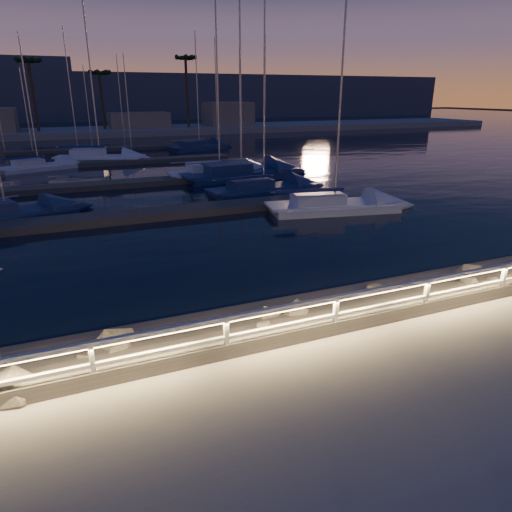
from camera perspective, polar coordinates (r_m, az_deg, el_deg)
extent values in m
plane|color=gray|center=(11.90, 5.62, -10.37)|extent=(400.00, 400.00, 0.00)
cube|color=gray|center=(10.20, 12.50, -17.17)|extent=(240.00, 5.00, 0.20)
cube|color=slate|center=(13.22, 2.49, -8.53)|extent=(240.00, 3.45, 1.29)
plane|color=black|center=(89.40, -20.02, 14.30)|extent=(320.00, 320.00, 0.00)
plane|color=black|center=(12.55, 5.43, -15.12)|extent=(400.00, 400.00, 0.00)
cube|color=white|center=(10.53, -19.73, -12.71)|extent=(0.11, 0.11, 1.00)
cube|color=white|center=(10.95, -3.72, -10.15)|extent=(0.11, 0.11, 1.00)
cube|color=white|center=(12.13, 9.90, -7.30)|extent=(0.11, 0.11, 1.00)
cube|color=white|center=(13.86, 20.50, -4.78)|extent=(0.11, 0.11, 1.00)
cube|color=white|center=(15.97, 28.47, -2.75)|extent=(0.11, 0.11, 1.00)
cube|color=white|center=(11.44, 5.78, -6.02)|extent=(44.00, 0.12, 0.12)
cube|color=white|center=(11.66, 5.70, -8.24)|extent=(44.00, 0.09, 0.09)
cube|color=#FFCA72|center=(11.46, 5.82, -6.42)|extent=(44.00, 0.04, 0.03)
sphere|color=slate|center=(12.35, -25.40, -12.48)|extent=(0.78, 0.78, 0.78)
sphere|color=slate|center=(14.95, 14.30, -5.46)|extent=(0.91, 0.91, 0.91)
cube|color=#5A534A|center=(26.30, -11.05, 5.32)|extent=(22.00, 2.00, 0.40)
cube|color=#5A534A|center=(35.94, -14.46, 8.87)|extent=(22.00, 2.00, 0.40)
cube|color=#5A534A|center=(47.71, -16.75, 11.19)|extent=(22.00, 2.00, 0.40)
cube|color=#5A534A|center=(59.57, -18.15, 12.58)|extent=(22.00, 2.00, 0.40)
cube|color=gray|center=(83.40, -19.78, 14.30)|extent=(160.00, 14.00, 1.20)
cube|color=gray|center=(85.15, -14.39, 15.92)|extent=(10.00, 6.00, 3.00)
cube|color=gray|center=(88.03, -3.55, 17.09)|extent=(8.00, 7.00, 4.60)
cylinder|color=#4D3B24|center=(81.08, -26.07, 17.56)|extent=(0.44, 0.44, 10.50)
cylinder|color=#4D3B24|center=(82.33, -18.71, 17.94)|extent=(0.44, 0.44, 9.00)
cylinder|color=#4D3B24|center=(83.70, -8.62, 19.57)|extent=(0.44, 0.44, 11.50)
cube|color=#3A445B|center=(139.13, -21.64, 17.54)|extent=(220.00, 30.00, 14.00)
cube|color=white|center=(27.27, 9.72, 5.81)|extent=(7.70, 3.78, 0.53)
cube|color=white|center=(27.19, 9.76, 6.50)|extent=(8.23, 3.54, 0.14)
cube|color=white|center=(26.76, 7.75, 7.14)|extent=(3.16, 2.34, 0.63)
cylinder|color=#ABABB0|center=(26.52, 10.61, 20.28)|extent=(0.12, 0.12, 12.79)
cylinder|color=#ABABB0|center=(26.50, 6.74, 8.12)|extent=(4.54, 0.93, 0.08)
cube|color=navy|center=(31.91, 0.96, 8.08)|extent=(7.48, 3.03, 0.49)
cube|color=navy|center=(31.85, 0.96, 8.63)|extent=(8.06, 2.71, 0.13)
cube|color=navy|center=(31.33, -0.69, 9.03)|extent=(2.98, 2.05, 0.58)
cylinder|color=#ABABB0|center=(31.27, 1.03, 20.28)|extent=(0.11, 0.11, 12.68)
cylinder|color=#ABABB0|center=(31.03, -1.55, 9.76)|extent=(4.56, 0.45, 0.07)
cube|color=navy|center=(28.01, -28.61, 4.03)|extent=(7.35, 4.88, 0.55)
cube|color=navy|center=(27.93, -28.73, 4.72)|extent=(7.75, 4.78, 0.15)
cube|color=white|center=(38.51, -4.54, 10.02)|extent=(7.97, 2.88, 0.57)
cube|color=white|center=(38.45, -4.55, 10.56)|extent=(8.62, 2.50, 0.16)
cube|color=white|center=(38.04, -6.14, 10.96)|extent=(3.13, 2.07, 0.67)
cylinder|color=#ABABB0|center=(37.99, -4.85, 20.97)|extent=(0.12, 0.12, 13.70)
cylinder|color=#ABABB0|center=(37.80, -6.98, 11.67)|extent=(4.93, 0.24, 0.08)
cube|color=navy|center=(37.75, -1.83, 9.88)|extent=(9.44, 4.01, 0.61)
cube|color=navy|center=(37.68, -1.84, 10.47)|extent=(10.16, 3.64, 0.17)
cube|color=navy|center=(37.07, -3.63, 10.90)|extent=(3.79, 2.66, 0.73)
cylinder|color=#ABABB0|center=(37.26, -1.99, 22.82)|extent=(0.13, 0.13, 15.92)
cylinder|color=#ABABB0|center=(36.73, -4.57, 11.68)|extent=(5.71, 0.70, 0.09)
cube|color=white|center=(46.27, -25.45, 9.84)|extent=(6.57, 4.21, 0.49)
cube|color=white|center=(46.23, -25.51, 10.21)|extent=(6.94, 4.11, 0.13)
cube|color=white|center=(45.92, -26.59, 10.39)|extent=(2.83, 2.34, 0.57)
cylinder|color=#ABABB0|center=(45.84, -26.55, 16.98)|extent=(0.11, 0.11, 10.84)
cylinder|color=#ABABB0|center=(45.74, -27.19, 10.84)|extent=(3.66, 1.49, 0.07)
cube|color=navy|center=(58.43, -7.07, 13.21)|extent=(7.73, 4.66, 0.53)
cube|color=navy|center=(58.39, -7.09, 13.54)|extent=(8.20, 4.50, 0.14)
cube|color=navy|center=(57.79, -7.96, 13.77)|extent=(3.29, 2.65, 0.62)
cylinder|color=#ABABB0|center=(58.08, -7.37, 19.89)|extent=(0.12, 0.12, 12.74)
cylinder|color=#ABABB0|center=(57.47, -8.42, 14.20)|extent=(4.37, 1.53, 0.08)
cube|color=white|center=(49.72, -18.87, 11.23)|extent=(8.54, 5.15, 0.63)
cube|color=white|center=(49.67, -18.92, 11.68)|extent=(9.05, 4.98, 0.17)
cube|color=white|center=(49.92, -20.24, 12.04)|extent=(3.63, 2.93, 0.75)
cylinder|color=#ABABB0|center=(49.32, -19.88, 19.90)|extent=(0.14, 0.14, 14.06)
cylinder|color=#ABABB0|center=(50.01, -20.95, 12.63)|extent=(4.83, 1.71, 0.09)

